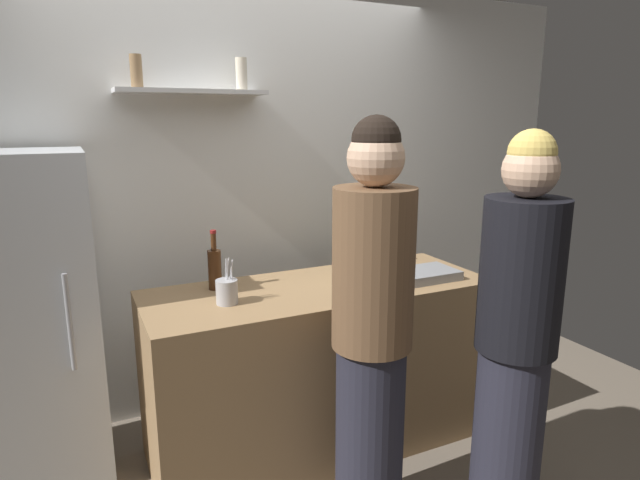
{
  "coord_description": "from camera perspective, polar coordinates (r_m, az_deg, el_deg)",
  "views": [
    {
      "loc": [
        -0.98,
        -1.93,
        1.78
      ],
      "look_at": [
        0.18,
        0.5,
        1.17
      ],
      "focal_mm": 29.9,
      "sensor_mm": 36.0,
      "label": 1
    }
  ],
  "objects": [
    {
      "name": "refrigerator",
      "position": [
        2.95,
        -28.28,
        -7.78
      ],
      "size": [
        0.58,
        0.6,
        1.64
      ],
      "color": "silver",
      "rests_on": "ground"
    },
    {
      "name": "water_bottle_plastic",
      "position": [
        2.93,
        4.63,
        -2.13
      ],
      "size": [
        0.08,
        0.08,
        0.24
      ],
      "color": "silver",
      "rests_on": "counter"
    },
    {
      "name": "wine_bottle_amber_glass",
      "position": [
        2.8,
        -11.21,
        -2.9
      ],
      "size": [
        0.07,
        0.07,
        0.31
      ],
      "color": "#472814",
      "rests_on": "counter"
    },
    {
      "name": "back_wall_assembly",
      "position": [
        3.36,
        -8.31,
        4.54
      ],
      "size": [
        4.8,
        0.32,
        2.6
      ],
      "color": "white",
      "rests_on": "ground"
    },
    {
      "name": "wine_bottle_green_glass",
      "position": [
        3.21,
        5.4,
        -0.76
      ],
      "size": [
        0.07,
        0.07,
        0.31
      ],
      "color": "#19471E",
      "rests_on": "counter"
    },
    {
      "name": "person_brown_jacket",
      "position": [
        2.28,
        5.56,
        -9.87
      ],
      "size": [
        0.34,
        0.34,
        1.8
      ],
      "rotation": [
        0.0,
        0.0,
        4.59
      ],
      "color": "#262633",
      "rests_on": "ground"
    },
    {
      "name": "baking_pan",
      "position": [
        3.01,
        11.17,
        -3.62
      ],
      "size": [
        0.34,
        0.24,
        0.05
      ],
      "primitive_type": "cube",
      "color": "gray",
      "rests_on": "counter"
    },
    {
      "name": "utensil_holder",
      "position": [
        2.59,
        -9.93,
        -5.44
      ],
      "size": [
        0.1,
        0.1,
        0.22
      ],
      "color": "#B2B2B7",
      "rests_on": "counter"
    },
    {
      "name": "counter",
      "position": [
        3.0,
        0.0,
        -13.3
      ],
      "size": [
        1.83,
        0.69,
        0.92
      ],
      "primitive_type": "cube",
      "color": "#9E7A51",
      "rests_on": "ground"
    },
    {
      "name": "wine_bottle_pale_glass",
      "position": [
        2.84,
        2.43,
        -2.36
      ],
      "size": [
        0.07,
        0.07,
        0.32
      ],
      "color": "#B2BFB2",
      "rests_on": "counter"
    },
    {
      "name": "wine_bottle_dark_glass",
      "position": [
        2.65,
        4.35,
        -3.69
      ],
      "size": [
        0.07,
        0.07,
        0.31
      ],
      "color": "black",
      "rests_on": "counter"
    },
    {
      "name": "person_blonde",
      "position": [
        2.45,
        20.21,
        -9.85
      ],
      "size": [
        0.34,
        0.34,
        1.74
      ],
      "rotation": [
        0.0,
        0.0,
        2.88
      ],
      "color": "#262633",
      "rests_on": "ground"
    }
  ]
}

